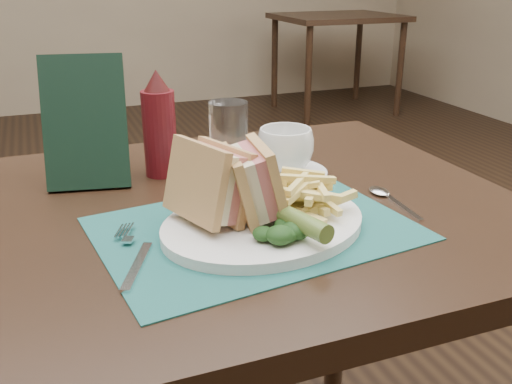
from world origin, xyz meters
TOP-DOWN VIEW (x-y plane):
  - floor at (0.00, 0.00)m, footprint 7.00×7.00m
  - wall_back at (0.00, 3.50)m, footprint 6.00×0.00m
  - table_bg_right at (1.96, 2.75)m, footprint 0.90×0.75m
  - placemat at (0.00, -0.60)m, footprint 0.46×0.36m
  - plate at (0.01, -0.61)m, footprint 0.35×0.31m
  - sandwich_half_a at (-0.08, -0.59)m, footprint 0.11×0.14m
  - sandwich_half_b at (-0.02, -0.60)m, footprint 0.09×0.12m
  - kale_garnish at (0.02, -0.67)m, footprint 0.11×0.08m
  - pickle_spear at (0.03, -0.67)m, footprint 0.05×0.12m
  - fries_pile at (0.08, -0.60)m, footprint 0.18×0.20m
  - fork at (-0.17, -0.63)m, footprint 0.10×0.17m
  - spoon at (0.24, -0.59)m, footprint 0.04×0.15m
  - saucer at (0.13, -0.42)m, footprint 0.20×0.20m
  - coffee_cup at (0.13, -0.42)m, footprint 0.14×0.14m
  - drinking_glass at (0.04, -0.37)m, footprint 0.08×0.08m
  - ketchup_bottle at (-0.07, -0.33)m, footprint 0.07×0.07m
  - check_presenter at (-0.19, -0.33)m, footprint 0.15×0.11m

SIDE VIEW (x-z plane):
  - floor at x=0.00m, z-range 0.00..0.00m
  - wall_back at x=0.00m, z-range -3.00..3.00m
  - table_bg_right at x=1.96m, z-range 0.00..0.75m
  - placemat at x=0.00m, z-range 0.75..0.75m
  - spoon at x=0.24m, z-range 0.75..0.76m
  - saucer at x=0.13m, z-range 0.75..0.76m
  - fork at x=-0.17m, z-range 0.75..0.76m
  - plate at x=0.01m, z-range 0.75..0.77m
  - kale_garnish at x=0.02m, z-range 0.77..0.79m
  - pickle_spear at x=0.03m, z-range 0.77..0.80m
  - fries_pile at x=0.08m, z-range 0.77..0.83m
  - coffee_cup at x=0.13m, z-range 0.76..0.84m
  - drinking_glass at x=0.04m, z-range 0.75..0.88m
  - sandwich_half_b at x=-0.02m, z-range 0.77..0.88m
  - sandwich_half_a at x=-0.08m, z-range 0.77..0.88m
  - ketchup_bottle at x=-0.07m, z-range 0.75..0.94m
  - check_presenter at x=-0.19m, z-range 0.75..0.96m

